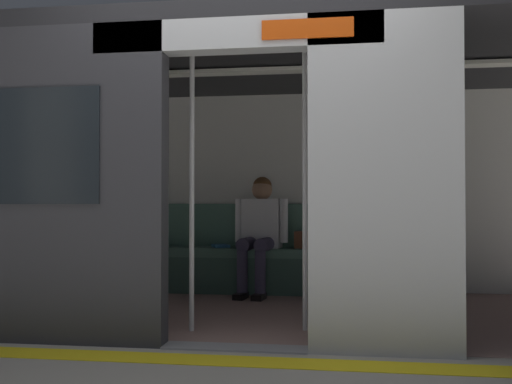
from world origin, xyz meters
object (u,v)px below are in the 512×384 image
book (221,246)px  grab_pole_door (192,187)px  handbag (307,240)px  bench_seat (276,259)px  person_seated (260,227)px  train_car (256,138)px  grab_pole_far (305,187)px

book → grab_pole_door: 2.00m
handbag → bench_seat: bearing=5.6°
person_seated → book: bearing=-14.3°
bench_seat → handbag: handbag is taller
train_car → book: 1.59m
grab_pole_door → grab_pole_far: same height
handbag → grab_pole_far: bearing=92.9°
bench_seat → person_seated: person_seated is taller
person_seated → handbag: (-0.47, -0.08, -0.13)m
grab_pole_door → grab_pole_far: bearing=-170.4°
bench_seat → handbag: bearing=-174.4°
bench_seat → book: book is taller
handbag → book: bearing=-1.7°
book → grab_pole_far: size_ratio=0.11×
grab_pole_far → book: bearing=-60.9°
handbag → book: 0.90m
handbag → grab_pole_far: size_ratio=0.13×
grab_pole_door → person_seated: bearing=-97.5°
bench_seat → person_seated: 0.37m
train_car → handbag: train_car is taller
person_seated → grab_pole_far: grab_pole_far is taller
bench_seat → handbag: (-0.31, -0.03, 0.19)m
bench_seat → train_car: bearing=87.1°
train_car → grab_pole_door: bearing=66.3°
handbag → book: handbag is taller
book → grab_pole_far: grab_pole_far is taller
person_seated → grab_pole_far: size_ratio=0.58×
bench_seat → book: bearing=-5.5°
handbag → grab_pole_door: grab_pole_door is taller
bench_seat → book: size_ratio=13.98×
train_car → person_seated: (0.11, -1.02, -0.79)m
train_car → grab_pole_far: train_car is taller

